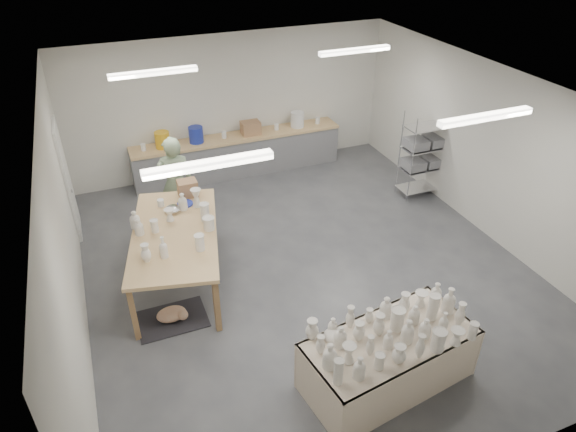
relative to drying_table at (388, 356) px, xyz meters
name	(u,v)px	position (x,y,z in m)	size (l,w,h in m)	color
room	(298,154)	(-0.12, 2.67, 1.62)	(8.00, 8.02, 3.00)	#424449
back_counter	(238,153)	(-0.02, 6.27, 0.05)	(4.60, 0.60, 1.24)	tan
wire_shelf	(424,153)	(3.19, 3.99, 0.49)	(0.88, 0.48, 1.80)	silver
drying_table	(388,356)	(0.00, 0.00, 0.00)	(2.27, 1.32, 1.12)	olive
work_table	(176,228)	(-1.99, 3.10, 0.51)	(1.83, 2.78, 1.30)	tan
rug	(172,319)	(-2.35, 2.13, -0.42)	(1.00, 0.70, 0.02)	black
cat	(173,314)	(-2.33, 2.12, -0.32)	(0.49, 0.38, 0.19)	white
potter	(176,184)	(-1.69, 4.60, 0.48)	(0.66, 0.44, 1.82)	#8BA47F
red_stool	(177,207)	(-1.69, 4.87, -0.16)	(0.43, 0.43, 0.31)	#A81E18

